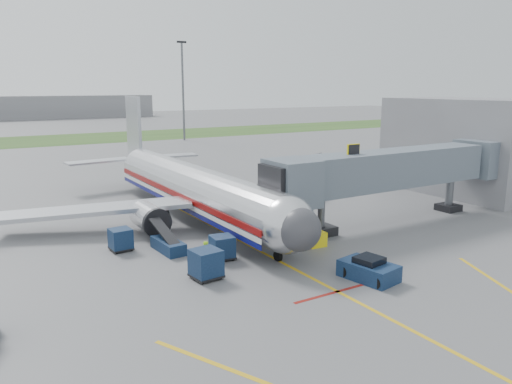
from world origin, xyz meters
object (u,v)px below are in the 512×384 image
airliner (193,187)px  pushback_tug (369,270)px  belt_loader (168,245)px  ramp_worker (207,255)px

airliner → pushback_tug: size_ratio=9.86×
belt_loader → ramp_worker: 4.68m
pushback_tug → belt_loader: 13.83m
airliner → belt_loader: (-5.48, -7.67, -2.17)m
pushback_tug → airliner: bearing=98.5°
pushback_tug → ramp_worker: (-7.50, 6.48, 0.34)m
airliner → belt_loader: 9.68m
pushback_tug → ramp_worker: size_ratio=1.97×
belt_loader → ramp_worker: belt_loader is taller
ramp_worker → belt_loader: bearing=55.8°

